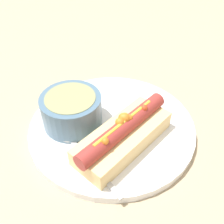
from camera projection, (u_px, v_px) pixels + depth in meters
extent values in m
plane|color=tan|center=(112.00, 129.00, 0.45)|extent=(4.00, 4.00, 0.00)
cylinder|color=white|center=(112.00, 127.00, 0.45)|extent=(0.28, 0.28, 0.01)
cube|color=#E5C17F|center=(123.00, 138.00, 0.40)|extent=(0.18, 0.10, 0.03)
cylinder|color=#9E332D|center=(124.00, 128.00, 0.39)|extent=(0.18, 0.06, 0.02)
sphere|color=orange|center=(120.00, 122.00, 0.38)|extent=(0.01, 0.01, 0.01)
sphere|color=orange|center=(123.00, 118.00, 0.38)|extent=(0.02, 0.02, 0.02)
sphere|color=orange|center=(105.00, 141.00, 0.35)|extent=(0.01, 0.01, 0.01)
sphere|color=#C63F1E|center=(144.00, 108.00, 0.40)|extent=(0.01, 0.01, 0.01)
sphere|color=orange|center=(129.00, 118.00, 0.39)|extent=(0.01, 0.01, 0.01)
sphere|color=orange|center=(125.00, 118.00, 0.38)|extent=(0.02, 0.02, 0.02)
cylinder|color=gold|center=(124.00, 122.00, 0.38)|extent=(0.12, 0.03, 0.01)
cylinder|color=slate|center=(72.00, 110.00, 0.43)|extent=(0.10, 0.10, 0.05)
cylinder|color=#8C8E60|center=(70.00, 100.00, 0.42)|extent=(0.08, 0.08, 0.01)
cube|color=#B7B7BC|center=(95.00, 168.00, 0.37)|extent=(0.01, 0.12, 0.00)
ellipsoid|color=#B7B7BC|center=(66.00, 133.00, 0.42)|extent=(0.03, 0.04, 0.01)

